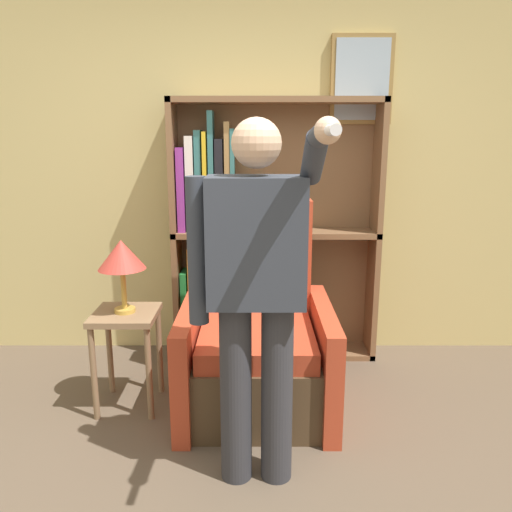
% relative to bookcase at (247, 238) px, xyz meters
% --- Properties ---
extents(wall_back, '(8.00, 0.11, 2.80)m').
position_rel_bookcase_xyz_m(wall_back, '(-0.04, 0.16, 0.50)').
color(wall_back, tan).
rests_on(wall_back, ground_plane).
extents(bookcase, '(1.49, 0.28, 1.89)m').
position_rel_bookcase_xyz_m(bookcase, '(0.00, 0.00, 0.00)').
color(bookcase, brown).
rests_on(bookcase, ground_plane).
extents(armchair, '(0.91, 0.93, 1.24)m').
position_rel_bookcase_xyz_m(armchair, '(0.06, -0.71, -0.53)').
color(armchair, '#4C3823').
rests_on(armchair, ground_plane).
extents(person_standing, '(0.58, 0.78, 1.71)m').
position_rel_bookcase_xyz_m(person_standing, '(0.06, -1.45, 0.08)').
color(person_standing, '#2D2D33').
rests_on(person_standing, ground_plane).
extents(side_table, '(0.38, 0.38, 0.61)m').
position_rel_bookcase_xyz_m(side_table, '(-0.72, -0.77, -0.42)').
color(side_table, '#846647').
rests_on(side_table, ground_plane).
extents(table_lamp, '(0.28, 0.28, 0.44)m').
position_rel_bookcase_xyz_m(table_lamp, '(-0.72, -0.77, 0.05)').
color(table_lamp, gold).
rests_on(table_lamp, side_table).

